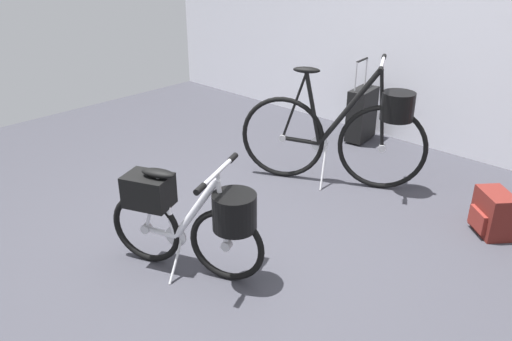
# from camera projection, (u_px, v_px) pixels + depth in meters

# --- Properties ---
(ground_plane) EXTENTS (7.41, 7.41, 0.00)m
(ground_plane) POSITION_uv_depth(u_px,v_px,m) (242.00, 260.00, 3.35)
(ground_plane) COLOR #38383F
(back_wall) EXTENTS (7.41, 0.10, 2.69)m
(back_wall) POSITION_uv_depth(u_px,v_px,m) (454.00, 6.00, 4.56)
(back_wall) COLOR silver
(back_wall) RESTS_ON ground_plane
(folding_bike_foreground) EXTENTS (0.97, 0.58, 0.74)m
(folding_bike_foreground) POSITION_uv_depth(u_px,v_px,m) (191.00, 216.00, 3.08)
(folding_bike_foreground) COLOR black
(folding_bike_foreground) RESTS_ON ground_plane
(display_bike_left) EXTENTS (1.39, 0.78, 1.07)m
(display_bike_left) POSITION_uv_depth(u_px,v_px,m) (346.00, 131.00, 4.18)
(display_bike_left) COLOR black
(display_bike_left) RESTS_ON ground_plane
(rolling_suitcase) EXTENTS (0.23, 0.38, 0.83)m
(rolling_suitcase) POSITION_uv_depth(u_px,v_px,m) (362.00, 114.00, 5.18)
(rolling_suitcase) COLOR black
(rolling_suitcase) RESTS_ON ground_plane
(backpack_on_floor) EXTENTS (0.34, 0.33, 0.32)m
(backpack_on_floor) POSITION_uv_depth(u_px,v_px,m) (493.00, 213.00, 3.59)
(backpack_on_floor) COLOR maroon
(backpack_on_floor) RESTS_ON ground_plane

